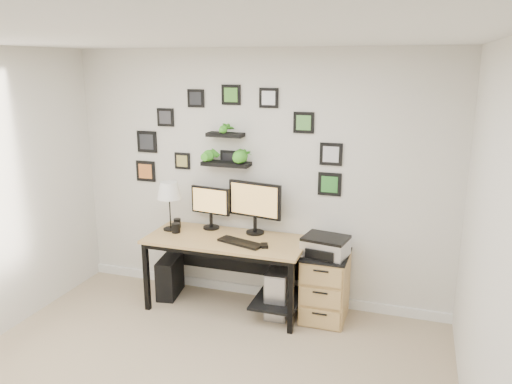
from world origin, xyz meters
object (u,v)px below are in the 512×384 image
at_px(monitor_right, 255,203).
at_px(pc_tower_grey, 280,290).
at_px(desk, 231,249).
at_px(monitor_left, 210,205).
at_px(table_lamp, 169,192).
at_px(printer, 325,246).
at_px(mug, 176,228).
at_px(file_cabinet, 325,286).
at_px(pc_tower_black, 170,276).

height_order(monitor_right, pc_tower_grey, monitor_right).
xyz_separation_m(desk, monitor_right, (0.19, 0.19, 0.44)).
xyz_separation_m(monitor_left, table_lamp, (-0.39, -0.16, 0.15)).
xyz_separation_m(monitor_right, printer, (0.77, -0.17, -0.31)).
relative_size(table_lamp, printer, 1.13).
xyz_separation_m(mug, printer, (1.55, 0.06, -0.04)).
bearing_deg(table_lamp, desk, -3.25).
distance_m(desk, pc_tower_grey, 0.64).
xyz_separation_m(pc_tower_grey, file_cabinet, (0.45, 0.03, 0.10)).
distance_m(file_cabinet, printer, 0.43).
height_order(table_lamp, pc_tower_black, table_lamp).
bearing_deg(printer, monitor_left, 171.86).
relative_size(desk, monitor_left, 3.55).
height_order(table_lamp, file_cabinet, table_lamp).
bearing_deg(monitor_right, mug, -163.83).
distance_m(monitor_left, file_cabinet, 1.44).
xyz_separation_m(table_lamp, pc_tower_grey, (1.20, -0.01, -0.92)).
bearing_deg(file_cabinet, desk, -176.54).
xyz_separation_m(mug, pc_tower_grey, (1.10, 0.06, -0.56)).
bearing_deg(pc_tower_grey, monitor_right, 152.95).
bearing_deg(printer, pc_tower_grey, 178.91).
height_order(desk, mug, mug).
relative_size(monitor_right, pc_tower_grey, 1.18).
relative_size(file_cabinet, printer, 1.47).
bearing_deg(pc_tower_black, pc_tower_grey, -9.36).
height_order(monitor_right, file_cabinet, monitor_right).
relative_size(desk, monitor_right, 2.77).
distance_m(monitor_left, printer, 1.29).
height_order(desk, file_cabinet, desk).
distance_m(desk, printer, 0.97).
bearing_deg(monitor_right, pc_tower_black, -170.30).
bearing_deg(monitor_right, desk, -134.50).
distance_m(table_lamp, pc_tower_grey, 1.51).
bearing_deg(monitor_left, mug, -141.15).
height_order(desk, pc_tower_grey, desk).
xyz_separation_m(mug, pc_tower_black, (-0.13, 0.07, -0.59)).
bearing_deg(file_cabinet, pc_tower_black, -179.29).
bearing_deg(pc_tower_black, mug, -36.70).
bearing_deg(monitor_right, file_cabinet, -9.99).
relative_size(monitor_right, file_cabinet, 0.86).
bearing_deg(desk, mug, -176.83).
distance_m(pc_tower_grey, file_cabinet, 0.46).
bearing_deg(table_lamp, monitor_right, 9.98).
distance_m(monitor_left, pc_tower_grey, 1.13).
bearing_deg(file_cabinet, pc_tower_grey, -176.52).
relative_size(desk, table_lamp, 3.11).
bearing_deg(monitor_right, pc_tower_grey, -27.05).
relative_size(table_lamp, mug, 5.13).
bearing_deg(printer, file_cabinet, 81.54).
relative_size(pc_tower_black, pc_tower_grey, 0.86).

